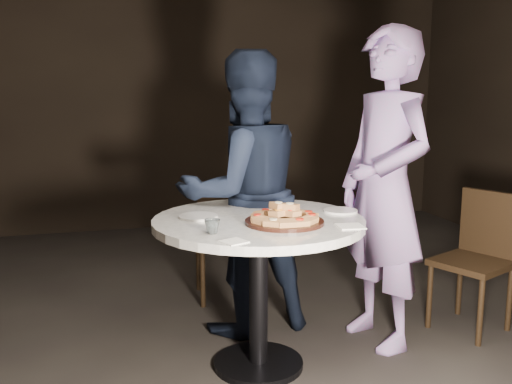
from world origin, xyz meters
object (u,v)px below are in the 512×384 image
table (259,247)px  chair_far (226,231)px  serving_board (284,222)px  chair_right (480,250)px  diner_navy (244,194)px  focaccia_pile (285,215)px  diner_teal (385,189)px  water_glass (212,226)px

table → chair_far: bearing=87.5°
serving_board → chair_right: chair_right is taller
serving_board → chair_far: (-0.05, 1.16, -0.33)m
chair_right → diner_navy: (-1.44, 0.36, 0.36)m
table → chair_far: size_ratio=1.46×
serving_board → table: bearing=121.4°
serving_board → diner_navy: (-0.04, 0.67, 0.02)m
table → focaccia_pile: size_ratio=3.62×
table → chair_right: 1.51m
diner_teal → diner_navy: bearing=-128.9°
focaccia_pile → chair_right: (1.40, 0.32, -0.38)m
chair_far → diner_teal: diner_teal is taller
water_glass → diner_teal: size_ratio=0.04×
diner_teal → chair_right: bearing=82.1°
table → diner_teal: bearing=9.3°
diner_navy → chair_right: bearing=155.7°
focaccia_pile → chair_far: 1.21m
water_glass → chair_far: bearing=75.0°
chair_far → chair_right: bearing=154.6°
serving_board → water_glass: 0.40m
chair_right → table: bearing=-107.6°
table → chair_far: 1.02m
diner_teal → serving_board: bearing=-79.0°
focaccia_pile → diner_teal: (0.70, 0.28, 0.05)m
table → serving_board: 0.24m
chair_far → diner_teal: size_ratio=0.48×
water_glass → diner_navy: size_ratio=0.04×
table → water_glass: bearing=-139.2°
diner_teal → chair_far: bearing=-150.4°
serving_board → chair_right: size_ratio=0.46×
serving_board → chair_far: 1.20m
focaccia_pile → chair_right: size_ratio=0.41×
focaccia_pile → diner_teal: bearing=21.9°
diner_teal → table: bearing=-91.5°
chair_right → water_glass: bearing=-100.7°
focaccia_pile → diner_navy: 0.68m
focaccia_pile → water_glass: (-0.39, -0.10, -0.01)m
chair_right → chair_far: bearing=-144.1°
focaccia_pile → water_glass: bearing=-165.0°
focaccia_pile → table: bearing=122.1°
chair_right → diner_navy: diner_navy is taller
chair_right → focaccia_pile: bearing=-101.2°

